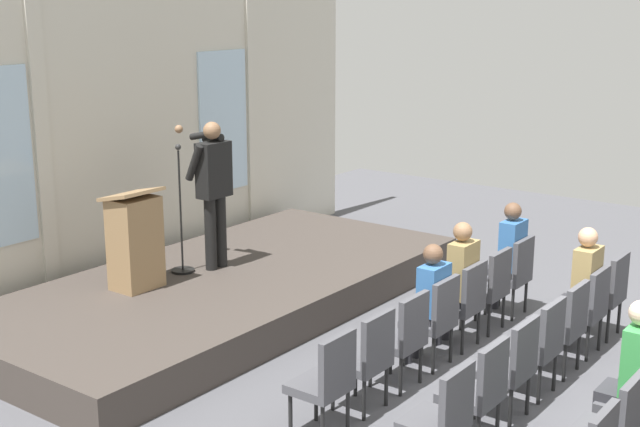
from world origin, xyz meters
TOP-DOWN VIEW (x-y plane):
  - ground_plane at (0.00, 0.00)m, footprint 16.44×16.44m
  - rear_partition at (0.02, 6.32)m, footprint 9.19×0.14m
  - stage_platform at (0.00, 4.57)m, footprint 6.18×2.90m
  - speaker at (0.13, 4.85)m, footprint 0.50×0.69m
  - mic_stand at (-0.23, 5.04)m, footprint 0.28×0.28m
  - lectern at (-0.96, 5.03)m, footprint 0.60×0.48m
  - chair_r0_c0 at (-1.83, 1.71)m, footprint 0.46×0.44m
  - chair_r0_c1 at (-1.22, 1.71)m, footprint 0.46×0.44m
  - chair_r0_c2 at (-0.61, 1.71)m, footprint 0.46×0.44m
  - chair_r0_c3 at (0.00, 1.71)m, footprint 0.46×0.44m
  - audience_r0_c3 at (0.00, 1.79)m, footprint 0.36×0.39m
  - chair_r0_c4 at (0.61, 1.71)m, footprint 0.46×0.44m
  - audience_r0_c4 at (0.61, 1.79)m, footprint 0.36×0.39m
  - chair_r0_c5 at (1.22, 1.71)m, footprint 0.46×0.44m
  - chair_r0_c6 at (1.83, 1.71)m, footprint 0.46×0.44m
  - audience_r0_c6 at (1.83, 1.79)m, footprint 0.36×0.39m
  - chair_r1_c0 at (-1.83, 0.60)m, footprint 0.46×0.44m
  - chair_r1_c1 at (-1.22, 0.60)m, footprint 0.46×0.44m
  - chair_r1_c2 at (-0.61, 0.60)m, footprint 0.46×0.44m
  - chair_r1_c3 at (0.00, 0.60)m, footprint 0.46×0.44m
  - chair_r1_c4 at (0.61, 0.60)m, footprint 0.46×0.44m
  - chair_r1_c5 at (1.22, 0.60)m, footprint 0.46×0.44m
  - audience_r1_c5 at (1.22, 0.68)m, footprint 0.36×0.39m
  - chair_r1_c6 at (1.83, 0.60)m, footprint 0.46×0.44m
  - chair_r2_c1 at (-1.22, -0.50)m, footprint 0.46×0.44m
  - chair_r2_c2 at (-0.61, -0.50)m, footprint 0.46×0.44m
  - audience_r2_c2 at (-0.61, -0.42)m, footprint 0.36×0.39m

SIDE VIEW (x-z plane):
  - ground_plane at x=0.00m, z-range 0.00..0.00m
  - stage_platform at x=0.00m, z-range 0.00..0.42m
  - chair_r0_c0 at x=-1.83m, z-range 0.06..1.00m
  - chair_r0_c1 at x=-1.22m, z-range 0.06..1.00m
  - chair_r0_c2 at x=-0.61m, z-range 0.06..1.00m
  - chair_r0_c3 at x=0.00m, z-range 0.06..1.00m
  - chair_r0_c4 at x=0.61m, z-range 0.06..1.00m
  - chair_r0_c5 at x=1.22m, z-range 0.06..1.00m
  - chair_r0_c6 at x=1.83m, z-range 0.06..1.00m
  - chair_r1_c0 at x=-1.83m, z-range 0.06..1.00m
  - chair_r1_c1 at x=-1.22m, z-range 0.06..1.00m
  - chair_r1_c2 at x=-0.61m, z-range 0.06..1.00m
  - chair_r1_c3 at x=0.00m, z-range 0.06..1.00m
  - chair_r1_c4 at x=0.61m, z-range 0.06..1.00m
  - chair_r1_c5 at x=1.22m, z-range 0.06..1.00m
  - chair_r1_c6 at x=1.83m, z-range 0.06..1.00m
  - chair_r2_c1 at x=-1.22m, z-range 0.06..1.00m
  - chair_r2_c2 at x=-0.61m, z-range 0.06..1.00m
  - audience_r0_c3 at x=0.00m, z-range 0.07..1.35m
  - audience_r2_c2 at x=-0.61m, z-range 0.07..1.41m
  - audience_r0_c6 at x=1.83m, z-range 0.07..1.42m
  - audience_r1_c5 at x=1.22m, z-range 0.07..1.43m
  - mic_stand at x=-0.23m, z-range -0.02..1.53m
  - audience_r0_c4 at x=0.61m, z-range 0.07..1.44m
  - lectern at x=-0.96m, z-range 0.39..1.55m
  - speaker at x=0.13m, z-range 0.57..2.36m
  - rear_partition at x=0.02m, z-range -0.01..4.13m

